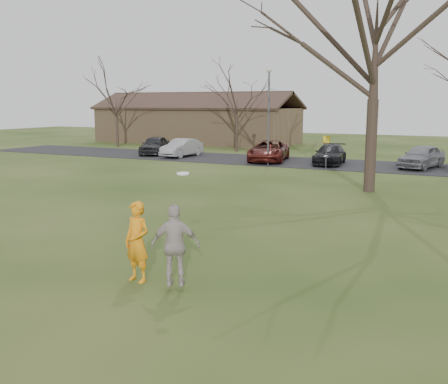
{
  "coord_description": "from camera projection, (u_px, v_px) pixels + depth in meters",
  "views": [
    {
      "loc": [
        6.69,
        -9.43,
        4.05
      ],
      "look_at": [
        0.0,
        4.0,
        1.5
      ],
      "focal_mm": 42.25,
      "sensor_mm": 36.0,
      "label": 1
    }
  ],
  "objects": [
    {
      "name": "car_3",
      "position": [
        330.0,
        154.0,
        34.7
      ],
      "size": [
        2.29,
        4.57,
        1.27
      ],
      "primitive_type": "imported",
      "rotation": [
        0.0,
        0.0,
        0.12
      ],
      "color": "black",
      "rests_on": "parking_strip"
    },
    {
      "name": "sign_yellow",
      "position": [
        326.0,
        146.0,
        31.99
      ],
      "size": [
        0.35,
        0.35,
        2.08
      ],
      "color": "#47474C",
      "rests_on": "ground"
    },
    {
      "name": "ground",
      "position": [
        146.0,
        284.0,
        11.94
      ],
      "size": [
        120.0,
        120.0,
        0.0
      ],
      "primitive_type": "plane",
      "color": "#1E380F",
      "rests_on": "ground"
    },
    {
      "name": "building",
      "position": [
        197.0,
        124.0,
        53.94
      ],
      "size": [
        20.6,
        8.5,
        5.14
      ],
      "color": "#8C6D4C",
      "rests_on": "ground"
    },
    {
      "name": "parking_strip",
      "position": [
        369.0,
        166.0,
        34.0
      ],
      "size": [
        62.0,
        6.5,
        0.04
      ],
      "primitive_type": "cube",
      "color": "black",
      "rests_on": "ground"
    },
    {
      "name": "lamp_post",
      "position": [
        269.0,
        104.0,
        33.77
      ],
      "size": [
        0.34,
        0.34,
        6.27
      ],
      "color": "#47474C",
      "rests_on": "ground"
    },
    {
      "name": "catching_play",
      "position": [
        176.0,
        245.0,
        11.31
      ],
      "size": [
        1.13,
        0.85,
        2.47
      ],
      "color": "#B3A4A0",
      "rests_on": "ground"
    },
    {
      "name": "car_4",
      "position": [
        422.0,
        156.0,
        32.57
      ],
      "size": [
        2.79,
        4.55,
        1.45
      ],
      "primitive_type": "imported",
      "rotation": [
        0.0,
        0.0,
        -0.27
      ],
      "color": "slate",
      "rests_on": "parking_strip"
    },
    {
      "name": "big_tree",
      "position": [
        376.0,
        35.0,
        23.13
      ],
      "size": [
        9.0,
        9.0,
        14.0
      ],
      "primitive_type": null,
      "color": "#352821",
      "rests_on": "ground"
    },
    {
      "name": "player_defender",
      "position": [
        137.0,
        242.0,
        11.96
      ],
      "size": [
        0.74,
        0.55,
        1.86
      ],
      "primitive_type": "imported",
      "rotation": [
        0.0,
        0.0,
        -0.17
      ],
      "color": "orange",
      "rests_on": "ground"
    },
    {
      "name": "car_1",
      "position": [
        182.0,
        148.0,
        39.55
      ],
      "size": [
        1.58,
        4.12,
        1.34
      ],
      "primitive_type": "imported",
      "rotation": [
        0.0,
        0.0,
        -0.04
      ],
      "color": "#99989D",
      "rests_on": "parking_strip"
    },
    {
      "name": "car_2",
      "position": [
        269.0,
        151.0,
        36.44
      ],
      "size": [
        3.41,
        5.52,
        1.43
      ],
      "primitive_type": "imported",
      "rotation": [
        0.0,
        0.0,
        0.22
      ],
      "color": "#531913",
      "rests_on": "parking_strip"
    },
    {
      "name": "car_0",
      "position": [
        155.0,
        145.0,
        41.26
      ],
      "size": [
        2.95,
        4.57,
        1.45
      ],
      "primitive_type": "imported",
      "rotation": [
        0.0,
        0.0,
        0.32
      ],
      "color": "black",
      "rests_on": "parking_strip"
    }
  ]
}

